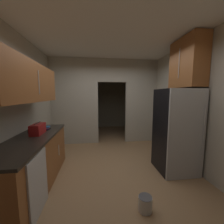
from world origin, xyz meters
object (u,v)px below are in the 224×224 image
at_px(boombox, 38,129).
at_px(book_stack, 46,128).
at_px(dishwasher, 39,184).
at_px(refrigerator, 176,131).
at_px(paint_can, 145,204).

height_order(boombox, book_stack, boombox).
xyz_separation_m(dishwasher, book_stack, (-0.24, 1.10, 0.51)).
height_order(refrigerator, boombox, refrigerator).
relative_size(dishwasher, boombox, 2.31).
relative_size(dishwasher, book_stack, 4.97).
bearing_deg(paint_can, boombox, 151.45).
distance_m(boombox, book_stack, 0.32).
relative_size(boombox, book_stack, 2.15).
distance_m(dishwasher, boombox, 1.02).
bearing_deg(refrigerator, book_stack, 173.64).
bearing_deg(boombox, refrigerator, 0.22).
bearing_deg(refrigerator, boombox, -179.78).
bearing_deg(boombox, dishwasher, -70.12).
height_order(dishwasher, boombox, boombox).
distance_m(refrigerator, book_stack, 2.69).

